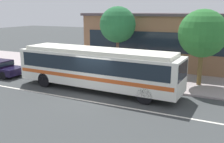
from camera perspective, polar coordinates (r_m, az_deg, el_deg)
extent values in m
plane|color=#393D3D|center=(16.52, -4.45, -5.50)|extent=(120.00, 120.00, 0.00)
cube|color=#9F9292|center=(22.41, 4.40, -0.33)|extent=(60.00, 8.00, 0.12)
cube|color=silver|center=(15.87, -5.93, -6.31)|extent=(56.00, 0.16, 0.01)
cube|color=silver|center=(17.54, -3.31, 0.71)|extent=(11.52, 2.91, 2.15)
cube|color=white|center=(17.33, -3.36, 4.58)|extent=(10.59, 2.57, 0.24)
cube|color=#19232D|center=(17.46, -3.33, 2.09)|extent=(10.83, 2.91, 0.95)
cube|color=#C75220|center=(17.63, -3.29, -0.51)|extent=(11.29, 2.93, 0.24)
cube|color=#19232D|center=(15.36, 15.09, 0.12)|extent=(0.19, 2.24, 1.03)
cylinder|color=black|center=(17.22, 9.89, -3.14)|extent=(1.01, 0.31, 1.00)
cylinder|color=black|center=(15.18, 7.20, -5.28)|extent=(1.01, 0.31, 1.00)
cylinder|color=black|center=(20.72, -10.34, -0.38)|extent=(1.01, 0.31, 1.00)
cylinder|color=black|center=(19.05, -14.53, -1.78)|extent=(1.01, 0.31, 1.00)
cylinder|color=black|center=(23.17, -19.74, 0.03)|extent=(0.64, 0.22, 0.64)
cylinder|color=black|center=(22.13, -22.63, -0.81)|extent=(0.64, 0.22, 0.64)
cylinder|color=#263A35|center=(17.87, 11.19, -2.41)|extent=(0.14, 0.14, 0.87)
cylinder|color=#263A35|center=(18.03, 11.20, -2.27)|extent=(0.14, 0.14, 0.87)
cylinder|color=#3E60B7|center=(17.77, 11.30, -0.03)|extent=(0.41, 0.41, 0.62)
sphere|color=tan|center=(17.68, 11.36, 1.28)|extent=(0.22, 0.22, 0.22)
cylinder|color=#24334C|center=(20.01, 0.91, -0.51)|extent=(0.14, 0.14, 0.85)
cylinder|color=#24334C|center=(20.16, 1.02, -0.41)|extent=(0.14, 0.14, 0.85)
cylinder|color=blue|center=(19.93, 0.97, 1.58)|extent=(0.40, 0.40, 0.61)
sphere|color=#D4908F|center=(19.85, 0.98, 2.73)|extent=(0.20, 0.20, 0.20)
cylinder|color=brown|center=(21.90, 1.22, 3.57)|extent=(0.24, 0.24, 3.01)
sphere|color=#246637|center=(21.62, 1.26, 10.22)|extent=(2.95, 2.95, 2.95)
cylinder|color=brown|center=(19.41, 18.68, 0.82)|extent=(0.32, 0.32, 2.48)
sphere|color=#2A6E2F|center=(19.07, 19.21, 7.87)|extent=(3.31, 3.31, 3.31)
cube|color=#8B6346|center=(26.40, 15.20, 6.47)|extent=(17.54, 8.00, 4.81)
cube|color=#19232D|center=(22.46, 13.22, 6.09)|extent=(16.14, 0.04, 1.73)
cube|color=#4B4045|center=(26.25, 15.54, 11.94)|extent=(17.94, 8.40, 0.24)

